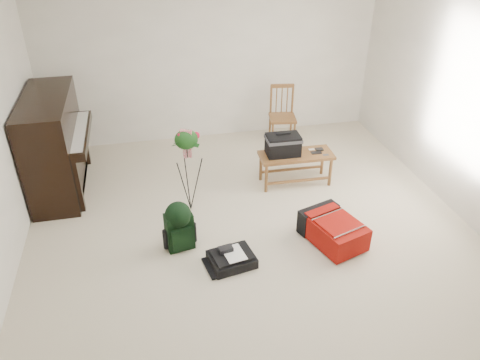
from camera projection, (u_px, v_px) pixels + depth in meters
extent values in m
cube|color=beige|center=(255.00, 239.00, 5.22)|extent=(5.00, 5.50, 0.01)
cube|color=white|center=(260.00, 5.00, 3.93)|extent=(5.00, 5.50, 0.01)
cube|color=white|center=(211.00, 57.00, 6.87)|extent=(5.00, 0.04, 2.50)
cube|color=black|center=(54.00, 145.00, 5.83)|extent=(0.55, 1.50, 1.25)
cube|color=black|center=(77.00, 135.00, 5.83)|extent=(0.28, 1.30, 0.10)
cube|color=white|center=(77.00, 131.00, 5.81)|extent=(0.22, 1.20, 0.02)
cube|color=black|center=(67.00, 183.00, 6.14)|extent=(0.45, 1.30, 0.10)
cube|color=brown|center=(296.00, 155.00, 6.05)|extent=(0.97, 0.41, 0.04)
cylinder|color=brown|center=(267.00, 179.00, 5.95)|extent=(0.04, 0.04, 0.39)
cylinder|color=brown|center=(261.00, 167.00, 6.21)|extent=(0.04, 0.04, 0.39)
cylinder|color=brown|center=(330.00, 172.00, 6.11)|extent=(0.04, 0.04, 0.39)
cylinder|color=brown|center=(322.00, 161.00, 6.37)|extent=(0.04, 0.04, 0.39)
cube|color=brown|center=(283.00, 118.00, 7.06)|extent=(0.44, 0.44, 0.04)
cylinder|color=brown|center=(275.00, 137.00, 7.00)|extent=(0.03, 0.03, 0.39)
cylinder|color=brown|center=(269.00, 127.00, 7.28)|extent=(0.03, 0.03, 0.39)
cylinder|color=brown|center=(295.00, 134.00, 7.07)|extent=(0.03, 0.03, 0.39)
cylinder|color=brown|center=(289.00, 126.00, 7.34)|extent=(0.03, 0.03, 0.39)
cube|color=brown|center=(281.00, 86.00, 6.97)|extent=(0.35, 0.09, 0.05)
cylinder|color=brown|center=(270.00, 101.00, 7.05)|extent=(0.03, 0.03, 0.48)
cylinder|color=brown|center=(290.00, 99.00, 7.11)|extent=(0.03, 0.03, 0.48)
cube|color=#A31607|center=(333.00, 231.00, 5.11)|extent=(0.65, 0.80, 0.26)
cube|color=black|center=(324.00, 217.00, 5.33)|extent=(0.51, 0.30, 0.28)
cube|color=#A31607|center=(336.00, 223.00, 4.99)|extent=(0.51, 0.50, 0.02)
cube|color=silver|center=(344.00, 233.00, 4.83)|extent=(0.41, 0.15, 0.01)
cube|color=black|center=(232.00, 259.00, 4.85)|extent=(0.51, 0.43, 0.11)
cube|color=black|center=(232.00, 254.00, 4.81)|extent=(0.44, 0.37, 0.03)
cube|color=white|center=(234.00, 254.00, 4.79)|extent=(0.24, 0.30, 0.01)
cube|color=black|center=(226.00, 248.00, 4.83)|extent=(0.16, 0.11, 0.04)
cube|color=black|center=(179.00, 231.00, 5.00)|extent=(0.32, 0.22, 0.43)
cube|color=black|center=(181.00, 239.00, 4.92)|extent=(0.24, 0.09, 0.25)
sphere|color=black|center=(178.00, 215.00, 4.88)|extent=(0.28, 0.28, 0.28)
cube|color=black|center=(172.00, 227.00, 5.07)|extent=(0.04, 0.04, 0.38)
cube|color=black|center=(185.00, 225.00, 5.09)|extent=(0.04, 0.04, 0.38)
cylinder|color=black|center=(187.00, 146.00, 5.29)|extent=(0.01, 0.01, 0.29)
ellipsoid|color=#194917|center=(186.00, 139.00, 5.25)|extent=(0.27, 0.19, 0.25)
cube|color=red|center=(186.00, 133.00, 5.19)|extent=(0.14, 0.08, 0.08)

